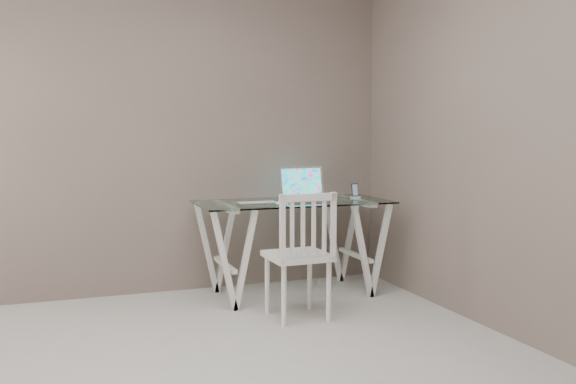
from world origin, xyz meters
The scene contains 7 objects.
room centered at (-0.06, 0.02, 1.72)m, with size 4.50×4.52×2.71m.
desk centered at (1.09, 1.80, 0.38)m, with size 1.50×0.70×0.75m.
chair centered at (0.90, 1.14, 0.49)m, with size 0.41×0.41×0.89m.
laptop centered at (1.22, 1.86, 0.81)m, with size 0.37×0.31×0.26m.
keyboard centered at (0.78, 1.75, 0.75)m, with size 0.31×0.13×0.01m, color silver.
mouse centered at (0.92, 1.57, 0.76)m, with size 0.11×0.06×0.03m, color white.
phone_dock centered at (1.64, 1.83, 0.78)m, with size 0.06×0.06×0.12m.
Camera 1 is at (-0.67, -2.86, 1.30)m, focal length 40.00 mm.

